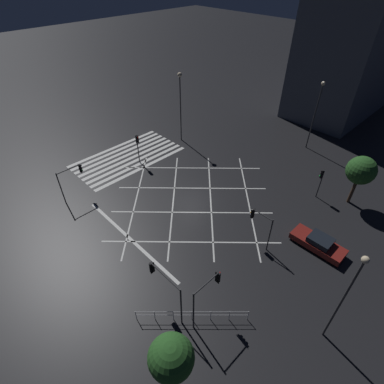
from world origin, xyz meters
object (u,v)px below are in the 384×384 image
object	(u,v)px
traffic_light_ne_cross	(164,283)
traffic_light_nw_cross	(321,178)
traffic_light_median_north	(260,221)
street_lamp_west	(348,291)
street_lamp_far	(317,105)
street_tree_near	(171,358)
traffic_light_se_main	(72,175)
traffic_light_median_south	(138,143)
traffic_light_ne_main	(208,291)
street_tree_far	(361,171)
waiting_car	(318,243)
street_lamp_east	(180,93)

from	to	relation	value
traffic_light_ne_cross	traffic_light_nw_cross	distance (m)	19.42
traffic_light_median_north	street_lamp_west	world-z (taller)	street_lamp_west
traffic_light_ne_cross	traffic_light_nw_cross	bearing A→B (deg)	-93.88
street_lamp_far	street_tree_near	size ratio (longest dim) A/B	1.56
traffic_light_se_main	traffic_light_ne_cross	bearing A→B (deg)	-95.53
traffic_light_median_south	traffic_light_ne_cross	xyz separation A→B (m)	(10.08, 16.75, 0.38)
street_lamp_west	traffic_light_se_main	bearing A→B (deg)	-79.29
traffic_light_median_south	traffic_light_ne_main	bearing A→B (deg)	-23.81
traffic_light_median_south	street_tree_far	xyz separation A→B (m)	(-10.90, 20.86, 1.23)
traffic_light_median_south	street_lamp_far	distance (m)	21.80
traffic_light_se_main	street_lamp_far	xyz separation A→B (m)	(-26.27, 11.57, 3.00)
traffic_light_ne_main	street_lamp_far	size ratio (longest dim) A/B	0.48
traffic_light_ne_cross	waiting_car	bearing A→B (deg)	-110.52
traffic_light_ne_main	street_lamp_east	xyz separation A→B (m)	(-15.86, -19.76, 3.50)
traffic_light_median_north	street_tree_far	xyz separation A→B (m)	(-11.30, 3.34, 1.26)
traffic_light_median_north	street_tree_far	size ratio (longest dim) A/B	0.68
traffic_light_se_main	waiting_car	world-z (taller)	traffic_light_se_main
traffic_light_median_north	traffic_light_ne_cross	xyz separation A→B (m)	(9.68, -0.77, 0.40)
traffic_light_ne_main	street_tree_near	bearing A→B (deg)	-158.33
traffic_light_nw_cross	street_lamp_far	size ratio (longest dim) A/B	0.39
traffic_light_ne_main	street_lamp_east	world-z (taller)	street_lamp_east
traffic_light_nw_cross	traffic_light_se_main	bearing A→B (deg)	45.77
traffic_light_ne_cross	street_lamp_far	bearing A→B (deg)	-80.89
traffic_light_ne_main	waiting_car	bearing A→B (deg)	-12.19
street_lamp_east	waiting_car	distance (m)	23.43
traffic_light_median_north	street_tree_near	xyz separation A→B (m)	(12.72, 3.49, 1.59)
street_tree_near	waiting_car	xyz separation A→B (m)	(-16.02, 0.60, -3.61)
street_lamp_far	waiting_car	world-z (taller)	street_lamp_far
traffic_light_median_south	traffic_light_se_main	world-z (taller)	traffic_light_median_south
traffic_light_median_north	street_lamp_east	bearing A→B (deg)	-23.30
traffic_light_se_main	waiting_car	bearing A→B (deg)	-61.32
traffic_light_median_south	street_lamp_east	size ratio (longest dim) A/B	0.41
waiting_car	traffic_light_se_main	bearing A→B (deg)	28.68
traffic_light_ne_main	traffic_light_nw_cross	xyz separation A→B (m)	(-17.74, -1.09, -0.62)
traffic_light_se_main	waiting_car	xyz separation A→B (m)	(-11.43, 20.89, -2.12)
traffic_light_median_south	street_lamp_west	world-z (taller)	street_lamp_west
street_tree_far	waiting_car	bearing A→B (deg)	5.30
street_tree_far	street_tree_near	bearing A→B (deg)	0.35
street_lamp_west	street_tree_far	world-z (taller)	street_lamp_west
traffic_light_median_north	street_tree_far	distance (m)	11.86
street_lamp_far	street_tree_near	world-z (taller)	street_lamp_far
street_tree_near	waiting_car	bearing A→B (deg)	177.87
street_lamp_far	street_tree_far	size ratio (longest dim) A/B	1.62
traffic_light_median_south	traffic_light_nw_cross	size ratio (longest dim) A/B	1.10
traffic_light_median_north	traffic_light_se_main	size ratio (longest dim) A/B	0.97
traffic_light_median_north	street_lamp_west	xyz separation A→B (m)	(3.42, 8.07, 2.55)
traffic_light_median_south	street_lamp_far	bearing A→B (deg)	55.30
traffic_light_ne_main	street_lamp_east	size ratio (longest dim) A/B	0.46
street_lamp_west	street_tree_near	world-z (taller)	street_lamp_west
street_lamp_far	waiting_car	xyz separation A→B (m)	(14.85, 9.32, -5.12)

